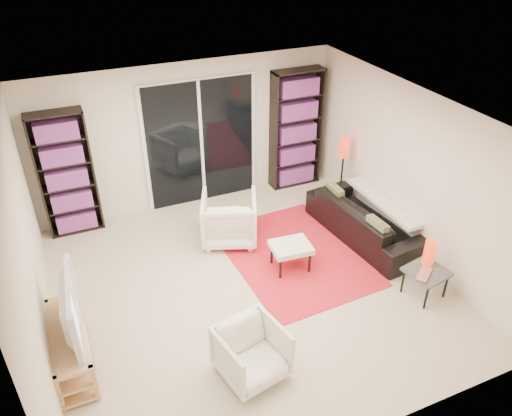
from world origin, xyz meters
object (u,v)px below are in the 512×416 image
object	(u,v)px
bookshelf_left	(66,175)
tv_stand	(71,347)
bookshelf_right	(296,130)
side_table	(426,273)
armchair_back	(229,218)
armchair_front	(252,353)
ottoman	(291,248)
floor_lamp	(344,155)
sofa	(365,220)

from	to	relation	value
bookshelf_left	tv_stand	distance (m)	2.90
bookshelf_right	side_table	bearing A→B (deg)	-87.55
armchair_back	armchair_front	size ratio (longest dim) A/B	1.21
armchair_front	armchair_back	bearing A→B (deg)	63.11
ottoman	floor_lamp	xyz separation A→B (m)	(1.58, 1.26, 0.56)
tv_stand	side_table	xyz separation A→B (m)	(4.36, -0.63, 0.09)
tv_stand	ottoman	xyz separation A→B (m)	(3.01, 0.57, 0.08)
bookshelf_right	side_table	size ratio (longest dim) A/B	3.75
armchair_back	armchair_front	bearing A→B (deg)	96.25
bookshelf_left	tv_stand	size ratio (longest dim) A/B	1.54
armchair_front	side_table	distance (m)	2.59
bookshelf_left	sofa	world-z (taller)	bookshelf_left
ottoman	armchair_front	bearing A→B (deg)	-129.48
sofa	side_table	world-z (taller)	sofa
bookshelf_right	sofa	bearing A→B (deg)	-84.53
bookshelf_right	sofa	distance (m)	2.13
armchair_back	side_table	distance (m)	2.90
tv_stand	floor_lamp	size ratio (longest dim) A/B	1.05
armchair_back	ottoman	size ratio (longest dim) A/B	1.43
armchair_front	sofa	bearing A→B (deg)	22.02
floor_lamp	armchair_front	bearing A→B (deg)	-135.64
tv_stand	side_table	size ratio (longest dim) A/B	2.26
side_table	bookshelf_left	bearing A→B (deg)	139.41
bookshelf_left	armchair_back	distance (m)	2.51
ottoman	side_table	bearing A→B (deg)	-41.62
side_table	ottoman	bearing A→B (deg)	138.38
tv_stand	side_table	world-z (taller)	tv_stand
bookshelf_left	armchair_back	bearing A→B (deg)	-29.97
bookshelf_left	sofa	xyz separation A→B (m)	(4.04, -1.99, -0.68)
ottoman	floor_lamp	bearing A→B (deg)	38.51
bookshelf_left	ottoman	bearing A→B (deg)	-40.06
tv_stand	ottoman	size ratio (longest dim) A/B	2.19
armchair_back	sofa	bearing A→B (deg)	-179.90
bookshelf_left	armchair_front	size ratio (longest dim) A/B	2.84
armchair_back	ottoman	bearing A→B (deg)	139.65
tv_stand	floor_lamp	world-z (taller)	floor_lamp
bookshelf_right	floor_lamp	world-z (taller)	bookshelf_right
bookshelf_left	armchair_front	bearing A→B (deg)	-69.05
armchair_back	side_table	xyz separation A→B (m)	(1.88, -2.21, -0.02)
tv_stand	floor_lamp	distance (m)	4.98
tv_stand	armchair_front	size ratio (longest dim) A/B	1.84
sofa	armchair_back	xyz separation A→B (m)	(-1.93, 0.77, 0.08)
sofa	armchair_back	size ratio (longest dim) A/B	2.47
sofa	side_table	size ratio (longest dim) A/B	3.65
bookshelf_right	tv_stand	xyz separation A→B (m)	(-4.21, -2.79, -0.79)
bookshelf_left	side_table	size ratio (longest dim) A/B	3.48
side_table	tv_stand	bearing A→B (deg)	171.74
bookshelf_left	armchair_front	xyz separation A→B (m)	(1.42, -3.71, -0.66)
tv_stand	armchair_back	bearing A→B (deg)	32.43
armchair_front	floor_lamp	size ratio (longest dim) A/B	0.57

